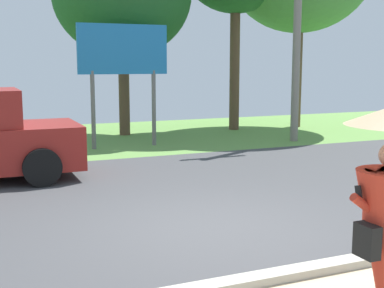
% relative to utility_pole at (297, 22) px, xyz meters
% --- Properties ---
extents(ground_plane, '(40.00, 22.00, 0.20)m').
position_rel_utility_pole_xyz_m(ground_plane, '(-6.12, -3.94, -3.69)').
color(ground_plane, '#424244').
extents(utility_pole, '(1.80, 0.24, 6.92)m').
position_rel_utility_pole_xyz_m(utility_pole, '(0.00, 0.00, 0.00)').
color(utility_pole, gray).
rests_on(utility_pole, ground_plane).
extents(roadside_billboard, '(2.60, 0.12, 3.50)m').
position_rel_utility_pole_xyz_m(roadside_billboard, '(-5.21, 0.91, -1.09)').
color(roadside_billboard, slate).
rests_on(roadside_billboard, ground_plane).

